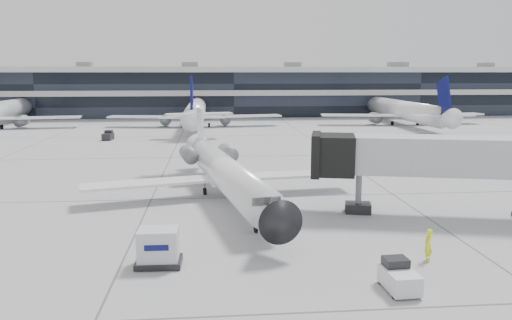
{
  "coord_description": "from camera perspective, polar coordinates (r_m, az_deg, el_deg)",
  "views": [
    {
      "loc": [
        -5.09,
        -39.54,
        10.16
      ],
      "look_at": [
        -1.27,
        2.8,
        2.6
      ],
      "focal_mm": 35.0,
      "sensor_mm": 36.0,
      "label": 1
    }
  ],
  "objects": [
    {
      "name": "jet_bridge",
      "position": [
        37.5,
        21.94,
        0.32
      ],
      "size": [
        18.16,
        7.3,
        5.87
      ],
      "rotation": [
        0.0,
        0.0,
        -0.23
      ],
      "color": "#A6A9AB",
      "rests_on": "ground"
    },
    {
      "name": "bg_jet_right",
      "position": [
        102.06,
        16.23,
        3.97
      ],
      "size": [
        32.0,
        40.0,
        9.6
      ],
      "primitive_type": null,
      "color": "white",
      "rests_on": "ground"
    },
    {
      "name": "bg_jet_center",
      "position": [
        95.13,
        -6.89,
        3.88
      ],
      "size": [
        32.0,
        40.0,
        9.6
      ],
      "primitive_type": null,
      "color": "white",
      "rests_on": "ground"
    },
    {
      "name": "far_tug",
      "position": [
        78.4,
        -16.55,
        2.68
      ],
      "size": [
        1.53,
        2.33,
        1.4
      ],
      "rotation": [
        0.0,
        0.0,
        -0.1
      ],
      "color": "black",
      "rests_on": "ground"
    },
    {
      "name": "regional_jet",
      "position": [
        40.76,
        -3.72,
        -1.18
      ],
      "size": [
        22.45,
        27.98,
        6.49
      ],
      "rotation": [
        0.0,
        0.0,
        0.19
      ],
      "color": "white",
      "rests_on": "ground"
    },
    {
      "name": "cargo_uld",
      "position": [
        27.23,
        -11.08,
        -9.8
      ],
      "size": [
        2.44,
        1.83,
        1.96
      ],
      "rotation": [
        0.0,
        0.0,
        -0.03
      ],
      "color": "black",
      "rests_on": "ground"
    },
    {
      "name": "baggage_tug",
      "position": [
        24.98,
        16.0,
        -12.73
      ],
      "size": [
        1.44,
        2.3,
        1.42
      ],
      "rotation": [
        0.0,
        0.0,
        0.05
      ],
      "color": "silver",
      "rests_on": "ground"
    },
    {
      "name": "terminal",
      "position": [
        121.76,
        -2.77,
        7.64
      ],
      "size": [
        170.0,
        22.0,
        10.0
      ],
      "primitive_type": "cube",
      "color": "black",
      "rests_on": "ground"
    },
    {
      "name": "ground",
      "position": [
        41.14,
        2.12,
        -4.22
      ],
      "size": [
        220.0,
        220.0,
        0.0
      ],
      "primitive_type": "plane",
      "color": "#9B9B9E",
      "rests_on": "ground"
    },
    {
      "name": "ramp_worker",
      "position": [
        28.94,
        19.04,
        -9.17
      ],
      "size": [
        0.77,
        0.75,
        1.79
      ],
      "primitive_type": "imported",
      "rotation": [
        0.0,
        0.0,
        3.86
      ],
      "color": "#EEFF1A",
      "rests_on": "ground"
    },
    {
      "name": "traffic_cone",
      "position": [
        46.9,
        -3.89,
        -2.1
      ],
      "size": [
        0.51,
        0.51,
        0.6
      ],
      "rotation": [
        0.0,
        0.0,
        -0.31
      ],
      "color": "orange",
      "rests_on": "ground"
    }
  ]
}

